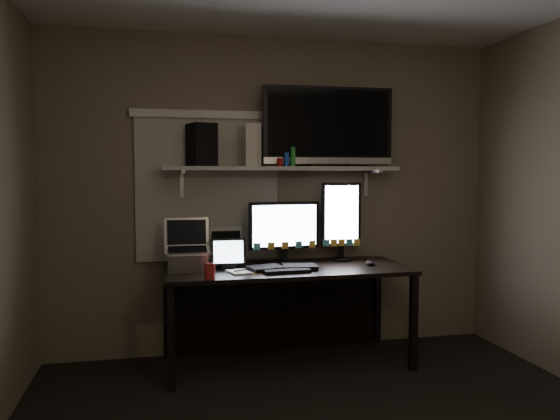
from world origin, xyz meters
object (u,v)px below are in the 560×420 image
object	(u,v)px
tablet	(228,254)
tv	(328,127)
monitor_portrait	(341,221)
keyboard	(283,268)
laptop	(187,245)
speaker	(202,145)
mouse	(370,263)
cup	(210,271)
game_console	(252,146)
monitor_landscape	(284,232)
desk	(283,287)

from	to	relation	value
tablet	tv	world-z (taller)	tv
monitor_portrait	keyboard	world-z (taller)	monitor_portrait
laptop	speaker	size ratio (longest dim) A/B	1.14
mouse	speaker	distance (m)	1.55
laptop	tv	distance (m)	1.42
cup	game_console	bearing A→B (deg)	54.40
cup	monitor_landscape	bearing A→B (deg)	37.62
monitor_landscape	tablet	size ratio (longest dim) A/B	2.17
desk	cup	distance (m)	0.78
tv	game_console	size ratio (longest dim) A/B	3.25
desk	tv	distance (m)	1.29
desk	mouse	bearing A→B (deg)	-16.15
monitor_portrait	tv	xyz separation A→B (m)	(-0.12, -0.01, 0.74)
monitor_landscape	keyboard	size ratio (longest dim) A/B	1.11
monitor_portrait	game_console	distance (m)	0.93
monitor_portrait	mouse	xyz separation A→B (m)	(0.14, -0.27, -0.30)
desk	tablet	world-z (taller)	tablet
desk	monitor_landscape	distance (m)	0.42
keyboard	game_console	xyz separation A→B (m)	(-0.17, 0.30, 0.89)
speaker	tablet	bearing A→B (deg)	-67.79
monitor_landscape	tv	world-z (taller)	tv
laptop	tv	bearing A→B (deg)	9.17
desk	laptop	bearing A→B (deg)	-173.20
monitor_portrait	tablet	world-z (taller)	monitor_portrait
speaker	tv	bearing A→B (deg)	-19.27
laptop	cup	size ratio (longest dim) A/B	3.46
keyboard	speaker	bearing A→B (deg)	146.82
tablet	tv	distance (m)	1.26
tv	mouse	bearing A→B (deg)	-44.20
monitor_landscape	desk	bearing A→B (deg)	-118.95
monitor_portrait	game_console	size ratio (longest dim) A/B	2.01
cup	tv	distance (m)	1.50
laptop	cup	distance (m)	0.40
cup	tv	xyz separation A→B (m)	(0.98, 0.52, 1.01)
keyboard	tv	size ratio (longest dim) A/B	0.49
mouse	cup	bearing A→B (deg)	-159.52
monitor_portrait	speaker	bearing A→B (deg)	-177.79
desk	tv	xyz separation A→B (m)	(0.37, 0.08, 1.24)
monitor_landscape	monitor_portrait	size ratio (longest dim) A/B	0.88
monitor_landscape	game_console	world-z (taller)	game_console
desk	keyboard	xyz separation A→B (m)	(-0.05, -0.21, 0.19)
laptop	speaker	world-z (taller)	speaker
mouse	cup	xyz separation A→B (m)	(-1.23, -0.26, 0.03)
monitor_portrait	game_console	world-z (taller)	game_console
monitor_portrait	speaker	xyz separation A→B (m)	(-1.10, 0.01, 0.59)
tv	monitor_landscape	bearing A→B (deg)	-171.56
monitor_landscape	laptop	world-z (taller)	monitor_landscape
desk	speaker	distance (m)	1.25
laptop	game_console	world-z (taller)	game_console
tv	game_console	distance (m)	0.61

